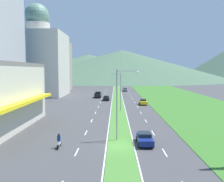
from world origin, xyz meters
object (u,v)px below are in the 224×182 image
object	(u,v)px
street_lamp_near	(119,100)
pickup_truck_0	(98,95)
car_2	(106,98)
car_4	(143,102)
car_1	(99,94)
car_3	(145,138)
motorcycle_rider	(59,142)
car_0	(125,90)
street_lamp_mid	(119,89)

from	to	relation	value
street_lamp_near	pickup_truck_0	bearing A→B (deg)	97.31
street_lamp_near	car_2	bearing A→B (deg)	94.50
car_4	pickup_truck_0	world-z (taller)	pickup_truck_0
car_1	car_3	distance (m)	60.95
car_3	car_4	distance (m)	36.66
car_2	motorcycle_rider	xyz separation A→B (m)	(-3.95, -47.50, -0.04)
car_0	car_2	size ratio (longest dim) A/B	0.99
street_lamp_near	car_3	xyz separation A→B (m)	(3.25, -1.72, -4.74)
car_2	pickup_truck_0	world-z (taller)	pickup_truck_0
pickup_truck_0	car_1	bearing A→B (deg)	1.49
street_lamp_mid	pickup_truck_0	world-z (taller)	street_lamp_mid
car_4	pickup_truck_0	size ratio (longest dim) A/B	0.82
car_3	car_2	bearing A→B (deg)	-171.66
car_3	car_4	xyz separation A→B (m)	(3.82, 36.46, 0.03)
car_3	street_lamp_near	bearing A→B (deg)	-117.89
car_1	car_4	distance (m)	27.46
street_lamp_near	car_0	distance (m)	78.59
car_4	street_lamp_near	bearing A→B (deg)	-11.50
pickup_truck_0	motorcycle_rider	xyz separation A→B (m)	(-0.69, -55.85, -0.24)
street_lamp_near	car_1	xyz separation A→B (m)	(-6.88, 58.39, -4.75)
car_3	motorcycle_rider	distance (m)	10.80
street_lamp_mid	car_4	xyz separation A→B (m)	(6.76, 10.72, -4.29)
car_1	motorcycle_rider	size ratio (longest dim) A/B	2.08
street_lamp_near	car_3	bearing A→B (deg)	-27.89
street_lamp_near	car_2	distance (m)	44.51
car_1	car_3	world-z (taller)	car_3
car_3	pickup_truck_0	bearing A→B (deg)	-169.57
street_lamp_near	car_3	distance (m)	6.00
pickup_truck_0	motorcycle_rider	distance (m)	55.85
car_1	pickup_truck_0	world-z (taller)	pickup_truck_0
car_0	pickup_truck_0	bearing A→B (deg)	-21.98
car_2	car_0	bearing A→B (deg)	-11.86
car_0	car_3	world-z (taller)	car_3
street_lamp_mid	motorcycle_rider	xyz separation A→B (m)	(-7.73, -27.40, -4.34)
car_4	pickup_truck_0	bearing A→B (deg)	-142.11
street_lamp_near	car_0	size ratio (longest dim) A/B	2.28
street_lamp_near	car_0	bearing A→B (deg)	87.28
street_lamp_near	pickup_truck_0	size ratio (longest dim) A/B	1.77
street_lamp_mid	car_1	world-z (taller)	street_lamp_mid
car_3	pickup_truck_0	size ratio (longest dim) A/B	0.84
car_0	car_2	bearing A→B (deg)	-11.86
car_4	car_2	bearing A→B (deg)	-131.67
motorcycle_rider	car_3	bearing A→B (deg)	-81.15
street_lamp_mid	car_1	size ratio (longest dim) A/B	2.11
car_2	car_3	bearing A→B (deg)	-171.66
motorcycle_rider	street_lamp_mid	bearing A→B (deg)	-15.75
car_3	motorcycle_rider	xyz separation A→B (m)	(-10.67, -1.66, -0.02)
street_lamp_near	pickup_truck_0	xyz separation A→B (m)	(-6.73, 52.47, -4.53)
street_lamp_mid	pickup_truck_0	distance (m)	29.59
car_4	car_3	bearing A→B (deg)	-5.98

